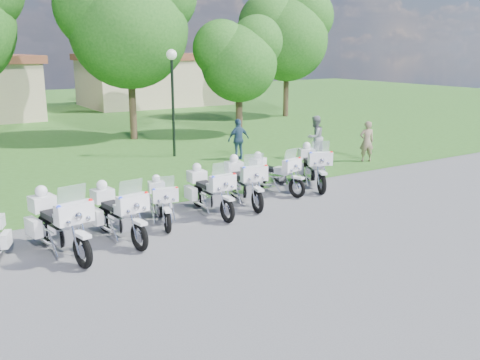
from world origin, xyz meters
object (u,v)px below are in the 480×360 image
motorcycle_3 (117,212)px  bystander_c (239,139)px  motorcycle_5 (209,190)px  motorcycle_7 (274,173)px  motorcycle_4 (161,201)px  motorcycle_2 (59,223)px  bystander_a (367,142)px  lamp_post (172,77)px  motorcycle_6 (244,181)px  motorcycle_8 (313,166)px  bystander_b (315,137)px

motorcycle_3 → bystander_c: 10.03m
motorcycle_5 → motorcycle_7: size_ratio=1.07×
motorcycle_4 → bystander_c: 8.56m
motorcycle_2 → bystander_c: 11.30m
bystander_a → motorcycle_2: bearing=39.7°
motorcycle_2 → lamp_post: bearing=-139.2°
motorcycle_2 → motorcycle_7: motorcycle_2 is taller
motorcycle_6 → motorcycle_8: (3.08, 0.49, 0.01)m
bystander_b → bystander_c: bystander_b is taller
motorcycle_7 → bystander_b: bearing=-156.5°
motorcycle_2 → bystander_b: bearing=-166.7°
motorcycle_6 → motorcycle_8: bearing=-160.7°
motorcycle_4 → lamp_post: bearing=-103.7°
motorcycle_3 → lamp_post: size_ratio=0.54×
motorcycle_4 → motorcycle_5: 1.50m
motorcycle_4 → motorcycle_8: motorcycle_8 is taller
motorcycle_4 → bystander_c: bystander_c is taller
bystander_b → bystander_c: bearing=-39.6°
motorcycle_3 → motorcycle_6: size_ratio=0.99×
lamp_post → motorcycle_6: bearing=-100.2°
motorcycle_2 → bystander_a: size_ratio=1.58×
motorcycle_6 → motorcycle_7: 1.63m
motorcycle_8 → bystander_a: motorcycle_8 is taller
motorcycle_6 → bystander_a: (7.57, 2.44, 0.13)m
lamp_post → bystander_c: lamp_post is taller
motorcycle_5 → bystander_a: size_ratio=1.44×
motorcycle_2 → motorcycle_4: 3.00m
motorcycle_8 → lamp_post: lamp_post is taller
motorcycle_2 → motorcycle_7: 7.44m
bystander_a → lamp_post: bearing=-15.4°
bystander_a → bystander_b: (-1.39, 1.61, 0.07)m
lamp_post → bystander_a: size_ratio=2.71×
motorcycle_8 → bystander_b: (3.10, 3.56, 0.20)m
motorcycle_8 → bystander_c: bearing=-69.6°
motorcycle_6 → motorcycle_7: (1.53, 0.56, -0.06)m
motorcycle_7 → motorcycle_8: motorcycle_8 is taller
bystander_c → motorcycle_5: bearing=50.2°
bystander_b → motorcycle_7: bearing=25.6°
motorcycle_5 → bystander_c: 7.51m
bystander_b → motorcycle_3: bearing=14.4°
bystander_c → lamp_post: bearing=-47.2°
motorcycle_4 → bystander_c: (6.18, 5.91, 0.26)m
motorcycle_4 → motorcycle_7: (4.36, 0.89, 0.04)m
motorcycle_7 → motorcycle_3: bearing=1.3°
motorcycle_2 → bystander_a: bearing=-175.2°
motorcycle_6 → motorcycle_7: bearing=-149.6°
motorcycle_2 → motorcycle_4: size_ratio=1.25×
motorcycle_2 → motorcycle_8: motorcycle_2 is taller
motorcycle_4 → bystander_b: size_ratio=1.16×
motorcycle_4 → bystander_b: bearing=-139.9°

